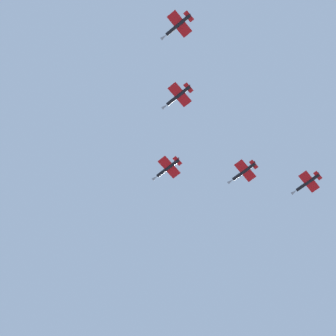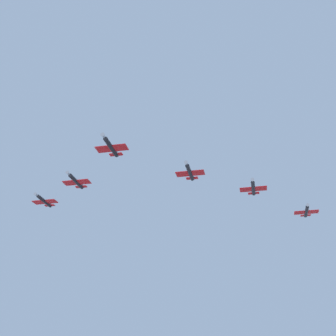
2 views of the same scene
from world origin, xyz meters
name	(u,v)px [view 1 (image 1 of 2)]	position (x,y,z in m)	size (l,w,h in m)	color
jet_lead	(167,168)	(1.53, -1.55, 219.82)	(10.13, 13.40, 2.78)	black
jet_port_inner	(178,96)	(26.53, 13.95, 219.61)	(10.13, 13.40, 2.78)	black
jet_starboard_inner	(243,172)	(-12.03, 24.56, 220.04)	(10.13, 13.40, 2.78)	black
jet_port_outer	(178,26)	(50.13, 24.32, 219.00)	(10.13, 13.40, 2.78)	black
jet_starboard_outer	(307,183)	(-26.99, 45.55, 220.65)	(10.13, 13.40, 2.78)	black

